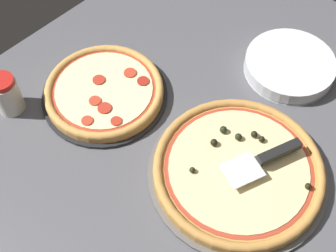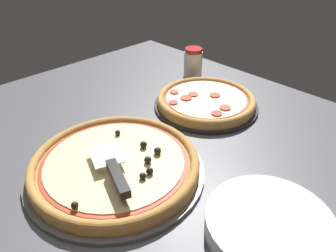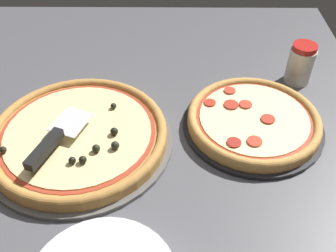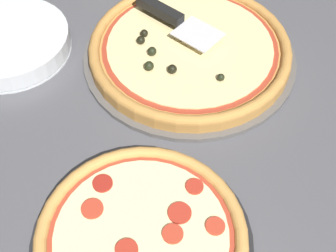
# 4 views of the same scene
# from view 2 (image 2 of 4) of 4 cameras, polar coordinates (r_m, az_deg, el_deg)

# --- Properties ---
(ground_plane) EXTENTS (1.37, 1.21, 0.04)m
(ground_plane) POSITION_cam_2_polar(r_m,az_deg,el_deg) (0.87, -2.55, -5.30)
(ground_plane) COLOR #4C4C51
(pizza_pan_front) EXTENTS (0.42, 0.42, 0.01)m
(pizza_pan_front) POSITION_cam_2_polar(r_m,az_deg,el_deg) (0.80, -8.87, -7.85)
(pizza_pan_front) COLOR #565451
(pizza_pan_front) RESTS_ON ground_plane
(pizza_front) EXTENTS (0.40, 0.40, 0.04)m
(pizza_front) POSITION_cam_2_polar(r_m,az_deg,el_deg) (0.78, -8.99, -6.64)
(pizza_front) COLOR #B77F3D
(pizza_front) RESTS_ON pizza_pan_front
(pizza_pan_back) EXTENTS (0.33, 0.33, 0.01)m
(pizza_pan_back) POSITION_cam_2_polar(r_m,az_deg,el_deg) (1.06, 6.59, 3.59)
(pizza_pan_back) COLOR black
(pizza_pan_back) RESTS_ON ground_plane
(pizza_back) EXTENTS (0.31, 0.31, 0.03)m
(pizza_back) POSITION_cam_2_polar(r_m,az_deg,el_deg) (1.05, 6.65, 4.53)
(pizza_back) COLOR #C68E47
(pizza_back) RESTS_ON pizza_pan_back
(serving_spatula) EXTENTS (0.20, 0.11, 0.02)m
(serving_spatula) POSITION_cam_2_polar(r_m,az_deg,el_deg) (0.71, -9.21, -7.97)
(serving_spatula) COLOR silver
(serving_spatula) RESTS_ON pizza_front
(plate_stack) EXTENTS (0.24, 0.24, 0.04)m
(plate_stack) POSITION_cam_2_polar(r_m,az_deg,el_deg) (0.68, 17.14, -16.25)
(plate_stack) COLOR silver
(plate_stack) RESTS_ON ground_plane
(parmesan_shaker) EXTENTS (0.07, 0.07, 0.11)m
(parmesan_shaker) POSITION_cam_2_polar(r_m,az_deg,el_deg) (1.25, 4.39, 10.91)
(parmesan_shaker) COLOR silver
(parmesan_shaker) RESTS_ON ground_plane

